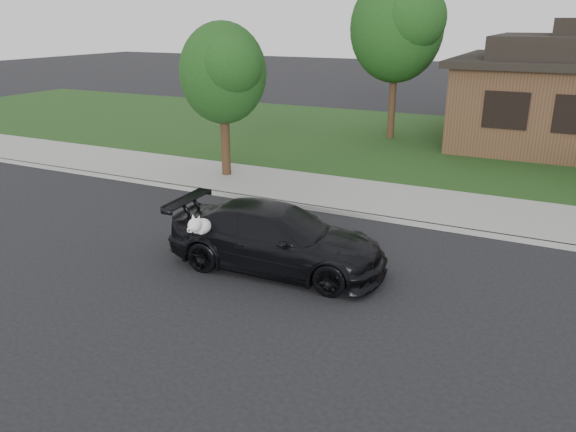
% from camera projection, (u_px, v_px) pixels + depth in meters
% --- Properties ---
extents(ground, '(120.00, 120.00, 0.00)m').
position_uv_depth(ground, '(426.00, 295.00, 10.20)').
color(ground, black).
rests_on(ground, ground).
extents(sidewalk, '(60.00, 3.00, 0.12)m').
position_uv_depth(sidewalk, '(471.00, 212.00, 14.42)').
color(sidewalk, gray).
rests_on(sidewalk, ground).
extents(curb, '(60.00, 0.12, 0.12)m').
position_uv_depth(curb, '(460.00, 230.00, 13.15)').
color(curb, gray).
rests_on(curb, ground).
extents(lawn, '(60.00, 13.00, 0.13)m').
position_uv_depth(lawn, '(506.00, 150.00, 21.19)').
color(lawn, '#193814').
rests_on(lawn, ground).
extents(sedan, '(4.49, 2.25, 1.28)m').
position_uv_depth(sedan, '(276.00, 238.00, 11.13)').
color(sedan, black).
rests_on(sedan, ground).
extents(tree_0, '(3.78, 3.60, 6.34)m').
position_uv_depth(tree_0, '(400.00, 26.00, 21.42)').
color(tree_0, '#332114').
rests_on(tree_0, ground).
extents(tree_2, '(2.73, 2.60, 4.59)m').
position_uv_depth(tree_2, '(225.00, 72.00, 16.51)').
color(tree_2, '#332114').
rests_on(tree_2, ground).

